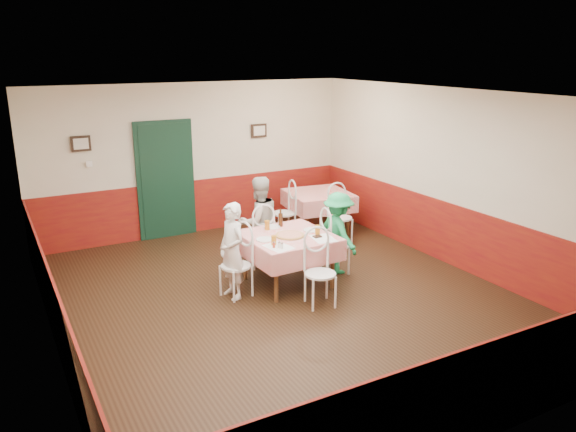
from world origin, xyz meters
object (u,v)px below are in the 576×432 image
chair_second_a (284,213)px  glass_b (318,230)px  second_table (318,212)px  chair_far (261,239)px  chair_left (236,266)px  main_table (288,260)px  glass_a (274,240)px  chair_second_b (340,218)px  glass_c (267,225)px  chair_near (320,274)px  chair_right (335,245)px  diner_left (232,251)px  pizza (290,235)px  wallet (317,236)px  diner_right (338,233)px  beer_bottle (281,218)px  diner_far (259,222)px

chair_second_a → glass_b: bearing=-8.7°
chair_second_a → second_table: bearing=96.9°
chair_far → chair_left: bearing=56.1°
main_table → glass_a: 0.65m
chair_second_b → glass_c: (-1.89, -0.85, 0.38)m
main_table → glass_a: glass_a is taller
chair_near → chair_right: bearing=58.3°
chair_far → chair_near: (0.06, -1.70, 0.00)m
chair_far → diner_left: size_ratio=0.66×
chair_far → pizza: size_ratio=2.19×
second_table → chair_right: chair_right is taller
chair_near → wallet: bearing=73.7°
chair_second_b → wallet: chair_second_b is taller
chair_far → diner_right: diner_right is taller
chair_near → pizza: 0.86m
beer_bottle → wallet: (0.22, -0.72, -0.11)m
glass_a → wallet: (0.70, -0.01, -0.06)m
diner_left → chair_near: bearing=40.5°
chair_right → glass_c: glass_c is taller
glass_c → wallet: bearing=-54.3°
chair_left → chair_right: 1.70m
chair_second_b → diner_left: 2.93m
second_table → chair_near: 3.30m
pizza → glass_c: bearing=109.5°
chair_second_a → diner_right: size_ratio=0.70×
glass_c → beer_bottle: bearing=13.0°
chair_second_b → beer_bottle: beer_bottle is taller
chair_left → pizza: (0.85, -0.02, 0.32)m
chair_second_a → glass_a: bearing=-24.4°
chair_second_a → chair_far: bearing=-35.5°
chair_far → glass_b: bearing=121.1°
chair_left → pizza: 0.91m
glass_a → beer_bottle: beer_bottle is taller
diner_left → diner_far: diner_far is taller
chair_second_a → diner_far: 1.51m
chair_second_b → main_table: bearing=-138.1°
chair_second_a → chair_right: bearing=2.7°
beer_bottle → diner_right: (0.79, -0.40, -0.24)m
glass_a → glass_b: bearing=6.8°
chair_near → pizza: bearing=103.5°
main_table → chair_left: size_ratio=1.36×
chair_second_b → glass_a: chair_second_b is taller
chair_near → glass_c: size_ratio=6.33×
glass_a → chair_second_b: bearing=35.3°
main_table → diner_left: 0.95m
pizza → glass_a: 0.44m
wallet → chair_near: bearing=-119.6°
glass_c → diner_far: (0.12, 0.53, -0.10)m
chair_second_b → chair_right: bearing=-120.0°
chair_second_a → diner_left: size_ratio=0.66×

